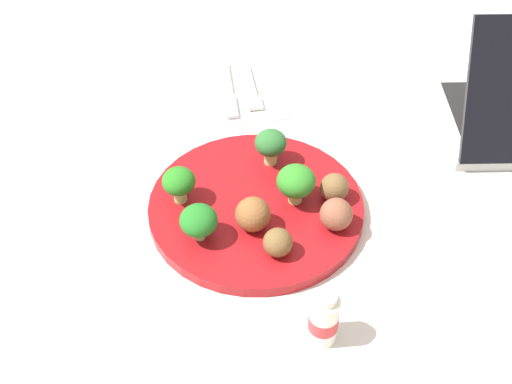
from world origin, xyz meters
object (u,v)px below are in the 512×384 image
at_px(meatball_far_rim, 253,214).
at_px(fork, 251,89).
at_px(knife, 229,92).
at_px(yogurt_bottle, 324,319).
at_px(broccoli_floret_back_left, 179,182).
at_px(meatball_center, 278,242).
at_px(broccoli_floret_back_right, 271,144).
at_px(meatball_front_right, 334,186).
at_px(plate, 256,207).
at_px(napkin, 240,90).
at_px(broccoli_floret_mid_left, 199,221).
at_px(meatball_back_right, 336,214).
at_px(broccoli_floret_far_rim, 296,180).

xyz_separation_m(meatball_far_rim, fork, (-0.30, 0.03, -0.03)).
relative_size(meatball_far_rim, knife, 0.30).
xyz_separation_m(fork, yogurt_bottle, (0.46, 0.04, 0.03)).
distance_m(meatball_far_rim, knife, 0.30).
xyz_separation_m(broccoli_floret_back_left, meatball_center, (0.10, 0.11, -0.01)).
bearing_deg(broccoli_floret_back_right, broccoli_floret_back_left, -63.45).
xyz_separation_m(broccoli_floret_back_right, fork, (-0.18, -0.01, -0.04)).
relative_size(meatball_far_rim, meatball_center, 1.23).
relative_size(meatball_center, meatball_front_right, 0.95).
bearing_deg(plate, napkin, -179.77).
bearing_deg(plate, yogurt_bottle, 15.31).
height_order(broccoli_floret_mid_left, meatball_back_right, broccoli_floret_mid_left).
distance_m(meatball_far_rim, yogurt_bottle, 0.17).
height_order(broccoli_floret_back_right, meatball_back_right, broccoli_floret_back_right).
relative_size(meatball_back_right, napkin, 0.24).
height_order(napkin, knife, knife).
bearing_deg(napkin, meatball_center, 3.08).
height_order(plate, fork, plate).
relative_size(meatball_back_right, fork, 0.34).
bearing_deg(broccoli_floret_mid_left, meatball_front_right, 107.75).
relative_size(broccoli_floret_far_rim, meatball_front_right, 1.45).
xyz_separation_m(broccoli_floret_far_rim, meatball_far_rim, (0.04, -0.06, -0.01)).
relative_size(fork, yogurt_bottle, 1.61).
relative_size(meatball_center, fork, 0.30).
bearing_deg(meatball_center, plate, -168.21).
bearing_deg(meatball_far_rim, fork, 175.28).
height_order(broccoli_floret_far_rim, fork, broccoli_floret_far_rim).
height_order(plate, meatball_far_rim, meatball_far_rim).
distance_m(broccoli_floret_back_left, broccoli_floret_far_rim, 0.15).
bearing_deg(broccoli_floret_mid_left, knife, 169.91).
bearing_deg(broccoli_floret_back_right, broccoli_floret_far_rim, 17.65).
distance_m(fork, knife, 0.04).
xyz_separation_m(broccoli_floret_far_rim, yogurt_bottle, (0.20, 0.00, -0.02)).
bearing_deg(knife, yogurt_bottle, 9.09).
xyz_separation_m(meatball_back_right, fork, (-0.31, -0.08, -0.03)).
distance_m(napkin, knife, 0.02).
bearing_deg(broccoli_floret_back_right, yogurt_bottle, 5.62).
bearing_deg(meatball_far_rim, napkin, 178.76).
distance_m(meatball_center, napkin, 0.36).
bearing_deg(broccoli_floret_mid_left, broccoli_floret_far_rim, 113.85).
distance_m(plate, napkin, 0.27).
xyz_separation_m(broccoli_floret_back_left, broccoli_floret_mid_left, (0.07, 0.02, -0.00)).
relative_size(knife, yogurt_bottle, 1.94).
bearing_deg(meatball_front_right, meatball_center, -43.09).
height_order(broccoli_floret_back_right, meatball_far_rim, broccoli_floret_back_right).
height_order(plate, meatball_front_right, meatball_front_right).
relative_size(plate, knife, 1.93).
distance_m(broccoli_floret_far_rim, meatball_far_rim, 0.07).
height_order(plate, broccoli_floret_mid_left, broccoli_floret_mid_left).
bearing_deg(plate, meatball_front_right, 91.89).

